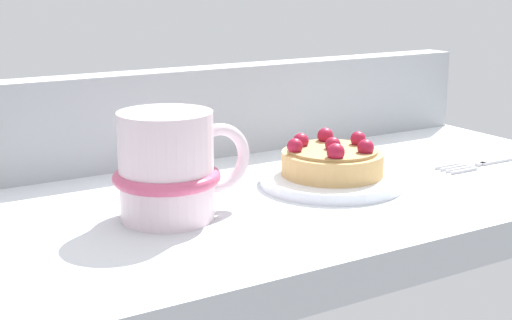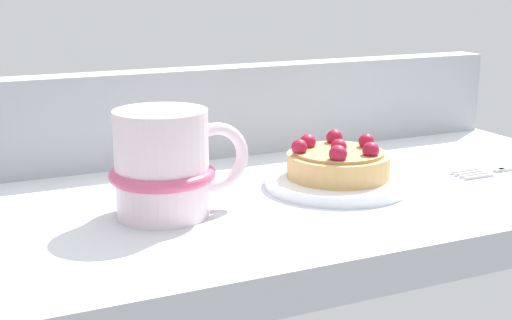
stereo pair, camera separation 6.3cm
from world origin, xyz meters
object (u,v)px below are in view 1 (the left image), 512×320
Objects in this scene: dessert_plate at (332,180)px; raspberry_tart at (332,160)px; coffee_mug at (170,167)px; dessert_fork at (500,159)px.

dessert_plate is 1.42× the size of raspberry_tart.
coffee_mug is (-17.11, -1.00, 3.83)cm from dessert_plate.
dessert_fork is (37.44, -1.35, -3.99)cm from coffee_mug.
raspberry_tart is at bearing 136.09° from dessert_plate.
coffee_mug is (-17.10, -1.02, 1.91)cm from raspberry_tart.
dessert_plate is 0.82× the size of dessert_fork.
dessert_plate is 20.47cm from dessert_fork.
coffee_mug reaches higher than dessert_fork.
dessert_plate is at bearing 3.36° from coffee_mug.
coffee_mug reaches higher than raspberry_tart.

